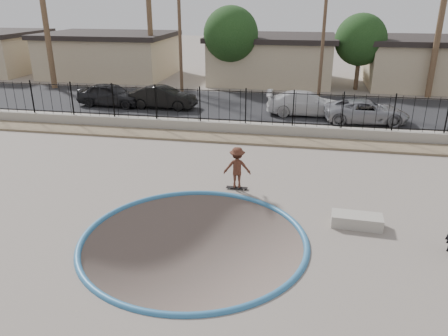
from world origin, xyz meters
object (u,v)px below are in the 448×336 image
car_c (306,103)px  skater (237,170)px  concrete_ledge (357,220)px  car_b (163,97)px  car_d (366,111)px  car_a (111,95)px  skateboard (237,188)px

car_c → skater: bearing=165.3°
skater → concrete_ledge: 4.83m
car_b → car_d: size_ratio=0.91×
car_a → skater: bearing=-134.9°
skater → car_c: size_ratio=0.32×
concrete_ledge → car_c: 14.29m
skater → car_c: 12.25m
car_a → car_b: (3.67, 0.00, -0.04)m
concrete_ledge → car_a: 20.49m
skater → car_d: size_ratio=0.33×
skateboard → car_c: car_c is taller
skateboard → car_b: size_ratio=0.19×
skater → car_c: bearing=-108.3°
skateboard → car_d: bearing=60.5°
skater → car_b: (-6.85, 12.00, -0.05)m
concrete_ledge → car_d: 13.05m
car_b → car_c: bearing=-88.6°
skateboard → car_b: car_b is taller
car_c → car_d: bearing=-112.7°
concrete_ledge → car_d: size_ratio=0.33×
car_a → skateboard: bearing=-134.9°
skater → car_b: size_ratio=0.37×
concrete_ledge → car_b: (-11.12, 14.17, 0.55)m
skateboard → concrete_ledge: (4.27, -2.17, 0.14)m
car_a → car_d: bearing=-90.5°
car_b → concrete_ledge: bearing=-140.4°
car_b → car_d: (12.79, -1.24, -0.05)m
skateboard → car_b: (-6.85, 12.00, 0.70)m
skater → skateboard: bearing=-96.6°
car_b → car_c: car_c is taller
skateboard → concrete_ledge: bearing=-27.5°
car_c → car_d: car_c is taller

